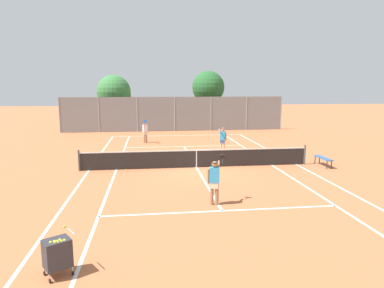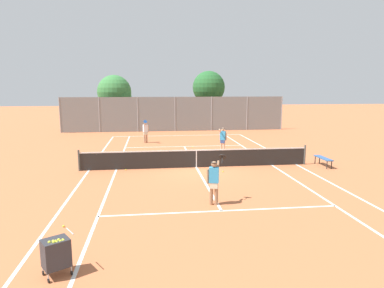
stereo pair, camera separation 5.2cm
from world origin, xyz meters
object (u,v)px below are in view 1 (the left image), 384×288
player_far_right (223,138)px  loose_tennis_ball_3 (200,136)px  loose_tennis_ball_1 (267,154)px  loose_tennis_ball_2 (192,147)px  tree_behind_right (209,88)px  player_far_left (145,131)px  courtside_bench (323,159)px  player_near_side (215,180)px  loose_tennis_ball_0 (64,226)px  tennis_net (196,158)px  tree_behind_left (115,93)px  loose_tennis_ball_5 (223,171)px  loose_tennis_ball_4 (126,170)px  ball_cart (57,253)px

player_far_right → loose_tennis_ball_3: size_ratio=24.24×
loose_tennis_ball_1 → loose_tennis_ball_2: 5.34m
tree_behind_right → loose_tennis_ball_2: bearing=-105.3°
player_far_left → courtside_bench: 13.00m
player_far_right → loose_tennis_ball_2: player_far_right is taller
player_near_side → player_far_left: bearing=100.4°
courtside_bench → tree_behind_right: 18.66m
loose_tennis_ball_0 → loose_tennis_ball_1: same height
player_far_left → loose_tennis_ball_0: size_ratio=26.88×
tennis_net → courtside_bench: size_ratio=8.00×
player_far_right → tree_behind_right: 14.08m
tree_behind_right → loose_tennis_ball_0: bearing=-109.5°
tennis_net → loose_tennis_ball_1: tennis_net is taller
player_far_right → tree_behind_left: size_ratio=0.30×
loose_tennis_ball_5 → tree_behind_right: tree_behind_right is taller
player_far_right → loose_tennis_ball_0: (-7.27, -11.05, -0.88)m
tennis_net → tree_behind_left: bearing=107.8°
loose_tennis_ball_5 → tree_behind_left: 20.49m
loose_tennis_ball_5 → courtside_bench: (5.58, 0.64, 0.38)m
loose_tennis_ball_1 → loose_tennis_ball_2: same height
tree_behind_left → tennis_net: bearing=-72.2°
player_far_right → player_far_left: bearing=137.9°
player_near_side → loose_tennis_ball_3: (2.05, 17.00, -0.89)m
player_near_side → tree_behind_left: (-5.58, 23.56, 2.61)m
player_far_left → loose_tennis_ball_1: bearing=-36.7°
tree_behind_left → tree_behind_right: size_ratio=0.93×
loose_tennis_ball_1 → tree_behind_left: size_ratio=0.01×
loose_tennis_ball_3 → loose_tennis_ball_5: bearing=-93.4°
loose_tennis_ball_1 → loose_tennis_ball_0: bearing=-134.9°
loose_tennis_ball_5 → tree_behind_right: size_ratio=0.01×
player_far_right → loose_tennis_ball_2: (-1.69, 2.05, -0.88)m
player_near_side → loose_tennis_ball_0: size_ratio=26.88×
loose_tennis_ball_3 → player_far_left: bearing=-148.0°
player_near_side → player_far_right: 9.91m
player_far_right → loose_tennis_ball_3: (-0.33, 7.38, -0.88)m
loose_tennis_ball_4 → tree_behind_left: 18.45m
player_far_left → courtside_bench: (9.48, -8.88, -0.52)m
player_far_right → loose_tennis_ball_1: 2.96m
player_far_left → courtside_bench: bearing=-43.1°
loose_tennis_ball_0 → loose_tennis_ball_5: size_ratio=1.00×
ball_cart → loose_tennis_ball_0: ball_cart is taller
tennis_net → loose_tennis_ball_2: tennis_net is taller
player_far_left → tree_behind_left: (-3.00, 9.46, 2.61)m
player_far_right → loose_tennis_ball_3: 7.44m
player_far_left → player_far_right: player_far_left is taller
loose_tennis_ball_4 → loose_tennis_ball_5: same height
loose_tennis_ball_0 → loose_tennis_ball_3: size_ratio=1.00×
ball_cart → loose_tennis_ball_4: bearing=84.9°
player_far_left → tree_behind_right: bearing=54.9°
tennis_net → loose_tennis_ball_4: size_ratio=181.82×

